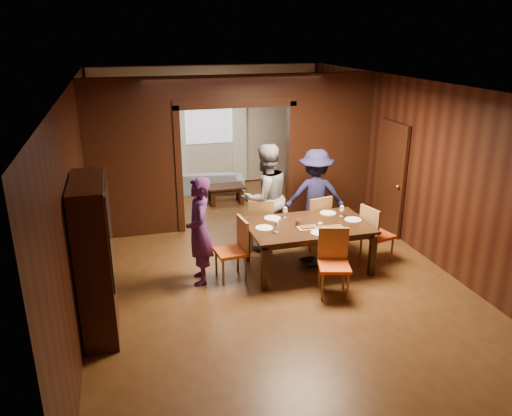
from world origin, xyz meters
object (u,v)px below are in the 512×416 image
object	(u,v)px
person_grey	(265,198)
chair_near	(334,264)
coffee_table	(226,194)
chair_far_l	(262,224)
chair_far_r	(314,221)
chair_left	(230,250)
person_purple	(199,231)
chair_right	(378,233)
person_navy	(315,196)
hutch	(95,258)
sofa	(207,181)
dining_table	(308,246)

from	to	relation	value
person_grey	chair_near	world-z (taller)	person_grey
coffee_table	chair_near	xyz separation A→B (m)	(0.64, -4.43, 0.28)
chair_far_l	chair_far_r	distance (m)	0.93
chair_left	chair_near	distance (m)	1.59
person_purple	person_grey	xyz separation A→B (m)	(1.31, 0.93, 0.11)
person_purple	chair_right	world-z (taller)	person_purple
person_navy	chair_far_r	distance (m)	0.48
chair_right	person_navy	bearing A→B (deg)	16.98
person_navy	hutch	xyz separation A→B (m)	(-3.73, -1.99, 0.15)
person_navy	chair_far_r	xyz separation A→B (m)	(-0.13, -0.29, -0.36)
sofa	person_navy	bearing A→B (deg)	121.27
hutch	chair_left	bearing A→B (deg)	25.02
person_navy	sofa	distance (m)	3.68
person_navy	hutch	world-z (taller)	hutch
person_purple	chair_far_l	bearing A→B (deg)	129.86
person_grey	chair_left	world-z (taller)	person_grey
person_purple	chair_right	bearing A→B (deg)	93.14
chair_left	chair_far_l	world-z (taller)	same
person_navy	coffee_table	bearing A→B (deg)	-50.74
chair_near	chair_far_r	bearing A→B (deg)	93.85
sofa	chair_far_l	bearing A→B (deg)	104.22
chair_near	dining_table	bearing A→B (deg)	109.05
dining_table	hutch	distance (m)	3.37
person_purple	chair_right	size ratio (longest dim) A/B	1.71
person_grey	person_navy	bearing A→B (deg)	170.86
chair_right	hutch	bearing A→B (deg)	87.01
coffee_table	chair_far_l	distance (m)	2.64
person_purple	chair_left	distance (m)	0.58
dining_table	hutch	world-z (taller)	hutch
chair_left	chair_near	world-z (taller)	same
dining_table	chair_far_l	world-z (taller)	chair_far_l
person_navy	dining_table	xyz separation A→B (m)	(-0.54, -1.07, -0.47)
person_grey	sofa	xyz separation A→B (m)	(-0.42, 3.48, -0.68)
chair_far_r	person_grey	bearing A→B (deg)	-23.60
chair_far_r	chair_far_l	bearing A→B (deg)	-19.04
dining_table	hutch	size ratio (longest dim) A/B	0.96
person_purple	chair_far_r	xyz separation A→B (m)	(2.15, 0.76, -0.34)
sofa	person_purple	bearing A→B (deg)	87.42
coffee_table	chair_right	size ratio (longest dim) A/B	0.82
person_grey	chair_far_r	xyz separation A→B (m)	(0.84, -0.17, -0.45)
person_purple	hutch	xyz separation A→B (m)	(-1.45, -0.94, 0.17)
person_purple	person_navy	xyz separation A→B (m)	(2.28, 1.05, 0.02)
dining_table	chair_near	bearing A→B (deg)	-86.77
dining_table	coffee_table	size ratio (longest dim) A/B	2.39
coffee_table	chair_near	world-z (taller)	chair_near
person_navy	dining_table	size ratio (longest dim) A/B	0.89
dining_table	chair_far_r	world-z (taller)	chair_far_r
sofa	dining_table	distance (m)	4.51
chair_left	chair_far_l	bearing A→B (deg)	134.60
sofa	chair_left	size ratio (longest dim) A/B	1.81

